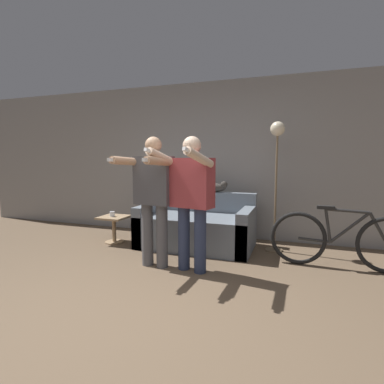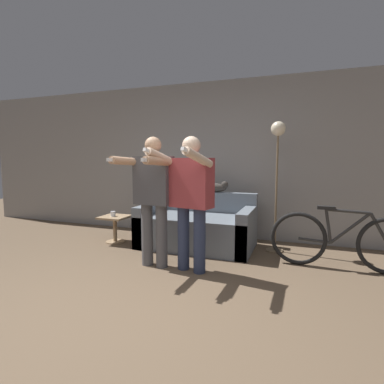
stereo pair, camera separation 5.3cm
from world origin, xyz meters
TOP-DOWN VIEW (x-y plane):
  - ground_plane at (0.00, 0.00)m, footprint 16.00×16.00m
  - wall_back at (0.00, 2.91)m, footprint 10.00×0.05m
  - couch at (-0.05, 2.18)m, footprint 1.68×0.93m
  - person_left at (-0.28, 1.18)m, footprint 0.56×0.70m
  - person_right at (0.21, 1.19)m, footprint 0.65×0.74m
  - cat at (0.12, 2.55)m, footprint 0.54×0.15m
  - floor_lamp at (1.07, 2.33)m, footprint 0.24×0.24m
  - side_table at (-1.35, 1.95)m, footprint 0.42×0.42m
  - cup at (-1.37, 1.92)m, footprint 0.08×0.08m
  - bicycle at (1.87, 1.85)m, footprint 1.64×0.07m

SIDE VIEW (x-z plane):
  - ground_plane at x=0.00m, z-range 0.00..0.00m
  - couch at x=-0.05m, z-range -0.12..0.68m
  - side_table at x=-1.35m, z-range 0.09..0.51m
  - bicycle at x=1.87m, z-range -0.03..0.73m
  - cup at x=-1.37m, z-range 0.42..0.50m
  - cat at x=0.12m, z-range 0.78..0.96m
  - person_left at x=-0.28m, z-range 0.13..1.71m
  - person_right at x=0.21m, z-range 0.14..1.71m
  - wall_back at x=0.00m, z-range 0.00..2.60m
  - floor_lamp at x=1.07m, z-range 0.50..2.33m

